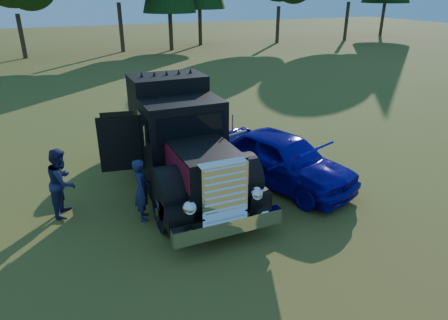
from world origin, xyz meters
TOP-DOWN VIEW (x-y plane):
  - ground at (0.00, 0.00)m, footprint 120.00×120.00m
  - diamond_t_truck at (0.49, 2.49)m, footprint 3.37×7.16m
  - hotrod_coupe at (3.22, 1.43)m, footprint 3.11×4.75m
  - spectator_near at (-0.90, 1.10)m, footprint 0.48×0.64m
  - spectator_far at (-2.62, 2.13)m, footprint 0.89×1.01m

SIDE VIEW (x-z plane):
  - ground at x=0.00m, z-range 0.00..0.00m
  - hotrod_coupe at x=3.22m, z-range -0.19..1.70m
  - spectator_near at x=-0.90m, z-range 0.00..1.57m
  - spectator_far at x=-2.62m, z-range 0.00..1.73m
  - diamond_t_truck at x=0.49m, z-range -0.22..2.78m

